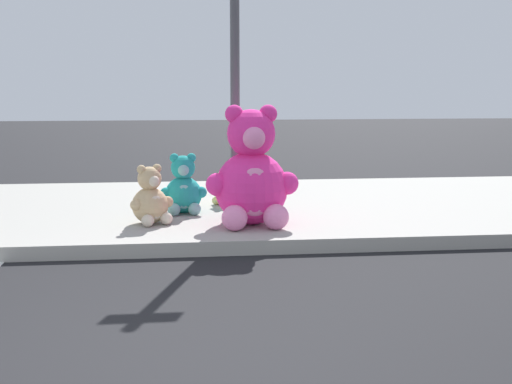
# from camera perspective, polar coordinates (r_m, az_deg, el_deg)

# --- Properties ---
(sidewalk) EXTENTS (28.00, 4.40, 0.15)m
(sidewalk) POSITION_cam_1_polar(r_m,az_deg,el_deg) (9.05, -8.44, -1.55)
(sidewalk) COLOR #9E9B93
(sidewalk) RESTS_ON ground_plane
(sign_pole) EXTENTS (0.56, 0.11, 3.20)m
(sign_pole) POSITION_cam_1_polar(r_m,az_deg,el_deg) (8.13, -1.75, 9.92)
(sign_pole) COLOR #4C4C51
(sign_pole) RESTS_ON sidewalk
(plush_pink_large) EXTENTS (1.03, 0.90, 1.33)m
(plush_pink_large) POSITION_cam_1_polar(r_m,az_deg,el_deg) (7.62, -0.35, 1.21)
(plush_pink_large) COLOR #F22D93
(plush_pink_large) RESTS_ON sidewalk
(plush_tan) EXTENTS (0.47, 0.48, 0.67)m
(plush_tan) POSITION_cam_1_polar(r_m,az_deg,el_deg) (7.81, -8.66, -0.67)
(plush_tan) COLOR tan
(plush_tan) RESTS_ON sidewalk
(plush_teal) EXTENTS (0.56, 0.49, 0.73)m
(plush_teal) POSITION_cam_1_polar(r_m,az_deg,el_deg) (8.40, -6.00, 0.21)
(plush_teal) COLOR teal
(plush_teal) RESTS_ON sidewalk
(plush_yellow) EXTENTS (0.36, 0.38, 0.51)m
(plush_yellow) POSITION_cam_1_polar(r_m,az_deg,el_deg) (9.03, -2.49, 0.29)
(plush_yellow) COLOR yellow
(plush_yellow) RESTS_ON sidewalk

